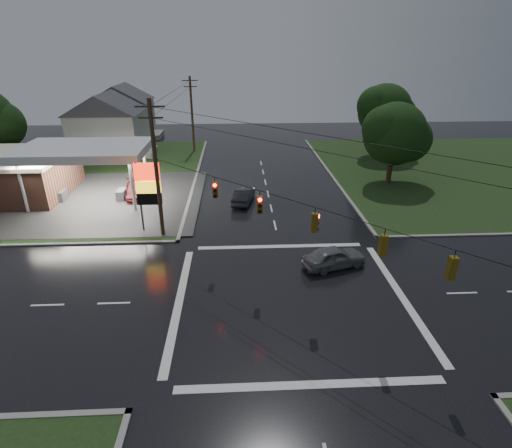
{
  "coord_description": "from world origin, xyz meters",
  "views": [
    {
      "loc": [
        -3.25,
        -20.75,
        14.59
      ],
      "look_at": [
        -1.99,
        4.75,
        3.0
      ],
      "focal_mm": 28.0,
      "sensor_mm": 36.0,
      "label": 1
    }
  ],
  "objects_px": {
    "tree_ne_far": "(386,111)",
    "car_pump": "(135,191)",
    "house_far": "(123,111)",
    "car_crossing": "(334,257)",
    "utility_pole_n": "(192,113)",
    "pylon_sign": "(148,186)",
    "tree_ne_near": "(396,134)",
    "utility_pole_nw": "(156,169)",
    "gas_station": "(18,172)",
    "house_near": "(108,124)",
    "car_north": "(243,196)"
  },
  "relations": [
    {
      "from": "pylon_sign",
      "to": "car_north",
      "type": "xyz_separation_m",
      "value": [
        7.85,
        6.14,
        -3.27
      ]
    },
    {
      "from": "car_crossing",
      "to": "pylon_sign",
      "type": "bearing_deg",
      "value": 46.71
    },
    {
      "from": "car_north",
      "to": "tree_ne_far",
      "type": "bearing_deg",
      "value": -125.91
    },
    {
      "from": "gas_station",
      "to": "tree_ne_far",
      "type": "relative_size",
      "value": 2.67
    },
    {
      "from": "gas_station",
      "to": "house_near",
      "type": "distance_m",
      "value": 17.07
    },
    {
      "from": "pylon_sign",
      "to": "house_far",
      "type": "height_order",
      "value": "house_far"
    },
    {
      "from": "pylon_sign",
      "to": "utility_pole_nw",
      "type": "bearing_deg",
      "value": -45.0
    },
    {
      "from": "pylon_sign",
      "to": "utility_pole_n",
      "type": "relative_size",
      "value": 0.57
    },
    {
      "from": "tree_ne_near",
      "to": "car_pump",
      "type": "relative_size",
      "value": 1.83
    },
    {
      "from": "utility_pole_n",
      "to": "house_far",
      "type": "xyz_separation_m",
      "value": [
        -12.45,
        10.0,
        -1.06
      ]
    },
    {
      "from": "utility_pole_nw",
      "to": "tree_ne_far",
      "type": "bearing_deg",
      "value": 42.59
    },
    {
      "from": "utility_pole_nw",
      "to": "car_north",
      "type": "height_order",
      "value": "utility_pole_nw"
    },
    {
      "from": "utility_pole_n",
      "to": "house_near",
      "type": "bearing_deg",
      "value": -170.09
    },
    {
      "from": "utility_pole_nw",
      "to": "car_north",
      "type": "bearing_deg",
      "value": 46.17
    },
    {
      "from": "car_crossing",
      "to": "gas_station",
      "type": "bearing_deg",
      "value": 43.83
    },
    {
      "from": "utility_pole_nw",
      "to": "house_near",
      "type": "bearing_deg",
      "value": 113.37
    },
    {
      "from": "tree_ne_near",
      "to": "car_crossing",
      "type": "bearing_deg",
      "value": -120.18
    },
    {
      "from": "gas_station",
      "to": "car_pump",
      "type": "height_order",
      "value": "gas_station"
    },
    {
      "from": "pylon_sign",
      "to": "tree_ne_far",
      "type": "xyz_separation_m",
      "value": [
        27.65,
        23.49,
        2.17
      ]
    },
    {
      "from": "utility_pole_n",
      "to": "tree_ne_near",
      "type": "distance_m",
      "value": 28.55
    },
    {
      "from": "house_far",
      "to": "tree_ne_near",
      "type": "bearing_deg",
      "value": -35.77
    },
    {
      "from": "utility_pole_nw",
      "to": "house_far",
      "type": "bearing_deg",
      "value": 107.92
    },
    {
      "from": "utility_pole_n",
      "to": "house_near",
      "type": "xyz_separation_m",
      "value": [
        -11.45,
        -2.0,
        -1.06
      ]
    },
    {
      "from": "car_north",
      "to": "car_pump",
      "type": "xyz_separation_m",
      "value": [
        -11.14,
        2.1,
        -0.03
      ]
    },
    {
      "from": "gas_station",
      "to": "car_north",
      "type": "relative_size",
      "value": 5.81
    },
    {
      "from": "car_north",
      "to": "tree_ne_near",
      "type": "bearing_deg",
      "value": -149.46
    },
    {
      "from": "car_pump",
      "to": "tree_ne_near",
      "type": "bearing_deg",
      "value": -7.49
    },
    {
      "from": "utility_pole_nw",
      "to": "utility_pole_n",
      "type": "xyz_separation_m",
      "value": [
        0.0,
        28.5,
        -0.25
      ]
    },
    {
      "from": "house_far",
      "to": "car_crossing",
      "type": "bearing_deg",
      "value": -60.1
    },
    {
      "from": "pylon_sign",
      "to": "car_north",
      "type": "bearing_deg",
      "value": 38.01
    },
    {
      "from": "tree_ne_near",
      "to": "gas_station",
      "type": "bearing_deg",
      "value": -176.7
    },
    {
      "from": "tree_ne_far",
      "to": "car_pump",
      "type": "relative_size",
      "value": 1.99
    },
    {
      "from": "pylon_sign",
      "to": "car_north",
      "type": "distance_m",
      "value": 10.49
    },
    {
      "from": "house_far",
      "to": "tree_ne_far",
      "type": "xyz_separation_m",
      "value": [
        39.1,
        -14.01,
        1.77
      ]
    },
    {
      "from": "utility_pole_n",
      "to": "tree_ne_far",
      "type": "bearing_deg",
      "value": -8.55
    },
    {
      "from": "utility_pole_n",
      "to": "tree_ne_far",
      "type": "relative_size",
      "value": 1.07
    },
    {
      "from": "house_near",
      "to": "car_pump",
      "type": "xyz_separation_m",
      "value": [
        7.17,
        -17.26,
        -3.69
      ]
    },
    {
      "from": "house_near",
      "to": "car_north",
      "type": "height_order",
      "value": "house_near"
    },
    {
      "from": "utility_pole_nw",
      "to": "tree_ne_near",
      "type": "distance_m",
      "value": 26.74
    },
    {
      "from": "pylon_sign",
      "to": "house_near",
      "type": "height_order",
      "value": "house_near"
    },
    {
      "from": "tree_ne_far",
      "to": "car_crossing",
      "type": "xyz_separation_m",
      "value": [
        -13.64,
        -30.28,
        -5.41
      ]
    },
    {
      "from": "car_crossing",
      "to": "tree_ne_near",
      "type": "bearing_deg",
      "value": -47.65
    },
    {
      "from": "pylon_sign",
      "to": "utility_pole_nw",
      "type": "xyz_separation_m",
      "value": [
        1.0,
        -1.0,
        1.71
      ]
    },
    {
      "from": "pylon_sign",
      "to": "utility_pole_nw",
      "type": "relative_size",
      "value": 0.55
    },
    {
      "from": "utility_pole_nw",
      "to": "car_crossing",
      "type": "xyz_separation_m",
      "value": [
        13.01,
        -5.78,
        -4.95
      ]
    },
    {
      "from": "gas_station",
      "to": "car_north",
      "type": "xyz_separation_m",
      "value": [
        23.03,
        -3.06,
        -1.8
      ]
    },
    {
      "from": "pylon_sign",
      "to": "utility_pole_nw",
      "type": "distance_m",
      "value": 2.22
    },
    {
      "from": "utility_pole_n",
      "to": "car_crossing",
      "type": "bearing_deg",
      "value": -69.21
    },
    {
      "from": "pylon_sign",
      "to": "tree_ne_far",
      "type": "distance_m",
      "value": 36.35
    },
    {
      "from": "utility_pole_nw",
      "to": "tree_ne_far",
      "type": "xyz_separation_m",
      "value": [
        26.65,
        24.49,
        0.46
      ]
    }
  ]
}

